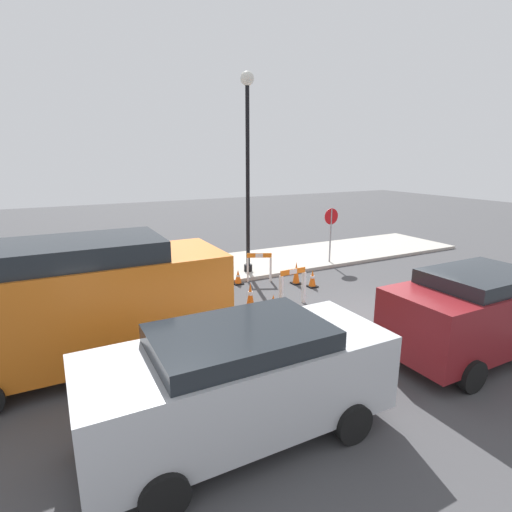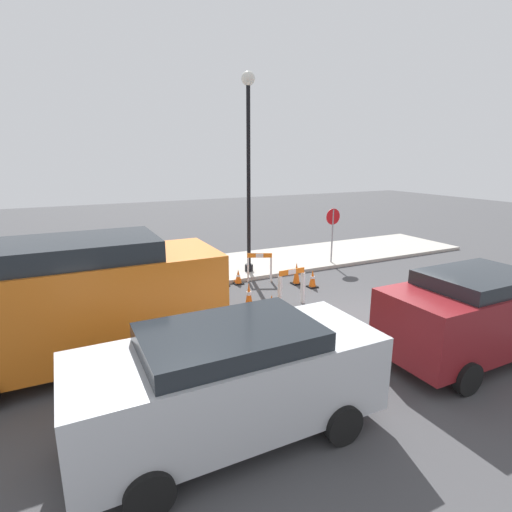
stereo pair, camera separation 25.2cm
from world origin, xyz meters
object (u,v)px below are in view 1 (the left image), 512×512
(work_van, at_px, (84,300))
(streetlamp_post, at_px, (248,150))
(person_worker, at_px, (203,269))
(parked_car_0, at_px, (241,377))
(parked_car_1, at_px, (477,309))
(stop_sign, at_px, (331,226))

(work_van, bearing_deg, streetlamp_post, 36.99)
(streetlamp_post, xyz_separation_m, person_worker, (-2.24, -1.59, -3.34))
(parked_car_0, bearing_deg, parked_car_1, 0.00)
(stop_sign, distance_m, parked_car_0, 10.12)
(streetlamp_post, xyz_separation_m, stop_sign, (3.33, -0.28, -2.73))
(streetlamp_post, relative_size, parked_car_1, 1.65)
(stop_sign, height_order, parked_car_0, stop_sign)
(streetlamp_post, distance_m, work_van, 7.53)
(stop_sign, bearing_deg, work_van, 24.23)
(person_worker, relative_size, parked_car_1, 0.42)
(streetlamp_post, relative_size, parked_car_0, 1.47)
(stop_sign, xyz_separation_m, parked_car_0, (-7.15, -7.15, -0.52))
(parked_car_0, distance_m, parked_car_1, 5.30)
(parked_car_0, bearing_deg, work_van, 118.50)
(stop_sign, distance_m, parked_car_1, 7.40)
(parked_car_0, bearing_deg, streetlamp_post, 62.78)
(person_worker, bearing_deg, stop_sign, 20.53)
(streetlamp_post, height_order, stop_sign, streetlamp_post)
(parked_car_0, xyz_separation_m, work_van, (-1.75, 3.23, 0.40))
(person_worker, xyz_separation_m, work_van, (-3.33, -2.61, 0.49))
(streetlamp_post, distance_m, stop_sign, 4.31)
(stop_sign, bearing_deg, person_worker, 13.71)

